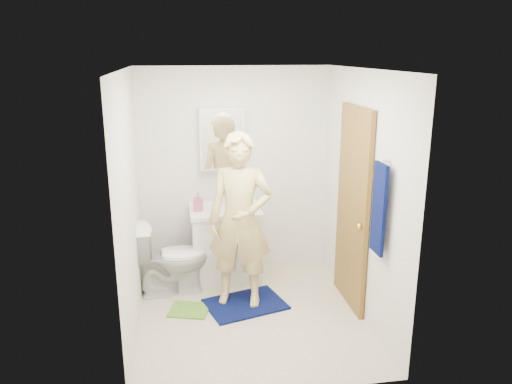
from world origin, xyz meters
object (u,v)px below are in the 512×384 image
toilet (171,258)px  soap_dispenser (198,202)px  towel (379,209)px  toothbrush_cup (244,200)px  medicine_cabinet (222,139)px  man (240,221)px  vanity_cabinet (226,245)px

toilet → soap_dispenser: bearing=-60.6°
towel → toothbrush_cup: (-0.95, 1.59, -0.35)m
medicine_cabinet → toothbrush_cup: 0.75m
soap_dispenser → toothbrush_cup: (0.53, 0.15, -0.06)m
towel → man: bearing=142.1°
vanity_cabinet → soap_dispenser: bearing=-172.7°
toilet → man: bearing=-123.1°
medicine_cabinet → toothbrush_cup: size_ratio=5.74×
towel → soap_dispenser: towel is taller
toothbrush_cup → towel: bearing=-59.1°
man → soap_dispenser: bearing=140.4°
vanity_cabinet → toothbrush_cup: size_ratio=6.56×
towel → man: size_ratio=0.45×
medicine_cabinet → toilet: (-0.62, -0.48, -1.20)m
soap_dispenser → toothbrush_cup: size_ratio=1.71×
medicine_cabinet → vanity_cabinet: bearing=-90.0°
soap_dispenser → man: (0.39, -0.60, -0.04)m
toothbrush_cup → man: 0.76m
towel → toothbrush_cup: bearing=120.9°
medicine_cabinet → soap_dispenser: bearing=-138.7°
vanity_cabinet → towel: 2.08m
vanity_cabinet → toothbrush_cup: toothbrush_cup is taller
toothbrush_cup → man: size_ratio=0.07×
toilet → soap_dispenser: 0.68m
towel → medicine_cabinet: bearing=124.6°
vanity_cabinet → soap_dispenser: size_ratio=3.84×
vanity_cabinet → medicine_cabinet: (0.00, 0.22, 1.20)m
soap_dispenser → toothbrush_cup: soap_dispenser is taller
vanity_cabinet → man: bearing=-82.0°
soap_dispenser → man: man is taller
vanity_cabinet → man: (0.09, -0.64, 0.52)m
toilet → man: man is taller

